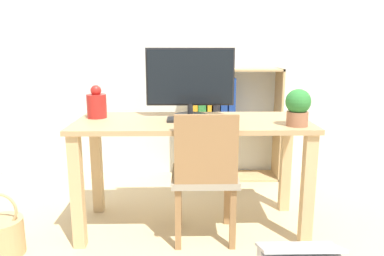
{
  "coord_description": "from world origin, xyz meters",
  "views": [
    {
      "loc": [
        -0.04,
        -2.33,
        1.19
      ],
      "look_at": [
        0.0,
        0.1,
        0.66
      ],
      "focal_mm": 35.0,
      "sensor_mm": 36.0,
      "label": 1
    }
  ],
  "objects": [
    {
      "name": "potted_plant",
      "position": [
        0.61,
        -0.18,
        0.84
      ],
      "size": [
        0.15,
        0.15,
        0.22
      ],
      "color": "#9E6647",
      "rests_on": "desk"
    },
    {
      "name": "keyboard",
      "position": [
        0.02,
        -0.02,
        0.74
      ],
      "size": [
        0.35,
        0.14,
        0.02
      ],
      "color": "black",
      "rests_on": "desk"
    },
    {
      "name": "basket",
      "position": [
        -1.11,
        -0.33,
        0.12
      ],
      "size": [
        0.25,
        0.25,
        0.38
      ],
      "color": "tan",
      "rests_on": "ground_plane"
    },
    {
      "name": "chair",
      "position": [
        0.07,
        -0.19,
        0.44
      ],
      "size": [
        0.4,
        0.4,
        0.82
      ],
      "rotation": [
        0.0,
        0.0,
        0.05
      ],
      "color": "#9E937F",
      "rests_on": "ground_plane"
    },
    {
      "name": "vase",
      "position": [
        -0.62,
        0.09,
        0.82
      ],
      "size": [
        0.13,
        0.13,
        0.21
      ],
      "color": "#B2231E",
      "rests_on": "desk"
    },
    {
      "name": "ground_plane",
      "position": [
        0.0,
        0.0,
        0.0
      ],
      "size": [
        10.0,
        10.0,
        0.0
      ],
      "primitive_type": "plane",
      "color": "#CCB284"
    },
    {
      "name": "wall_back",
      "position": [
        0.0,
        1.13,
        1.3
      ],
      "size": [
        8.0,
        0.05,
        2.6
      ],
      "color": "silver",
      "rests_on": "ground_plane"
    },
    {
      "name": "desk",
      "position": [
        0.0,
        0.0,
        0.59
      ],
      "size": [
        1.48,
        0.61,
        0.73
      ],
      "color": "tan",
      "rests_on": "ground_plane"
    },
    {
      "name": "bookshelf",
      "position": [
        0.24,
        0.96,
        0.51
      ],
      "size": [
        0.82,
        0.28,
        1.0
      ],
      "color": "tan",
      "rests_on": "ground_plane"
    },
    {
      "name": "monitor",
      "position": [
        -0.01,
        0.13,
        0.97
      ],
      "size": [
        0.58,
        0.22,
        0.45
      ],
      "color": "#232326",
      "rests_on": "desk"
    }
  ]
}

